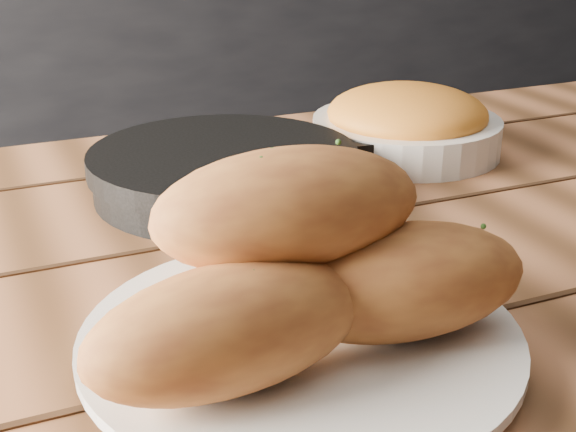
# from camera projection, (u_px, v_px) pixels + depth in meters

# --- Properties ---
(counter) EXTENTS (2.80, 0.60, 0.90)m
(counter) POSITION_uv_depth(u_px,v_px,m) (182.00, 82.00, 2.59)
(counter) COLOR black
(counter) RESTS_ON ground
(table) EXTENTS (1.65, 0.90, 0.75)m
(table) POSITION_uv_depth(u_px,v_px,m) (230.00, 398.00, 0.63)
(table) COLOR #9E613B
(table) RESTS_ON ground
(plate) EXTENTS (0.28, 0.28, 0.02)m
(plate) POSITION_uv_depth(u_px,v_px,m) (300.00, 342.00, 0.52)
(plate) COLOR white
(plate) RESTS_ON table
(bread_rolls) EXTENTS (0.29, 0.23, 0.12)m
(bread_rolls) POSITION_uv_depth(u_px,v_px,m) (294.00, 265.00, 0.49)
(bread_rolls) COLOR #CB7F38
(bread_rolls) RESTS_ON plate
(skillet) EXTENTS (0.40, 0.26, 0.05)m
(skillet) POSITION_uv_depth(u_px,v_px,m) (226.00, 170.00, 0.79)
(skillet) COLOR black
(skillet) RESTS_ON table
(bowl) EXTENTS (0.21, 0.21, 0.08)m
(bowl) POSITION_uv_depth(u_px,v_px,m) (407.00, 124.00, 0.91)
(bowl) COLOR white
(bowl) RESTS_ON table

